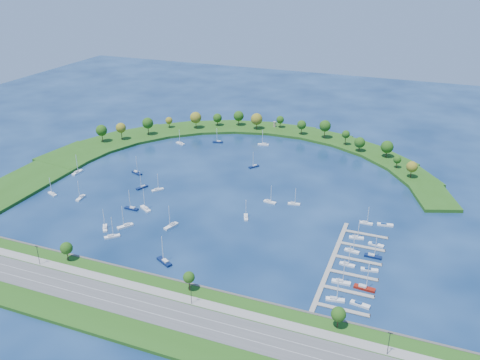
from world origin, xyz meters
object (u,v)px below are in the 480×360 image
(moored_boat_1, at_px, (270,201))
(docked_boat_3, at_px, (364,287))
(moored_boat_18, at_px, (132,208))
(docked_boat_7, at_px, (373,256))
(docked_boat_1, at_px, (360,304))
(docked_boat_10, at_px, (366,222))
(moored_boat_7, at_px, (254,166))
(moored_boat_2, at_px, (263,144))
(moored_boat_17, at_px, (142,187))
(harbor_tower, at_px, (275,124))
(docked_boat_5, at_px, (369,270))
(moored_boat_10, at_px, (137,172))
(moored_boat_13, at_px, (125,226))
(moored_boat_5, at_px, (77,172))
(moored_boat_16, at_px, (105,228))
(docked_boat_11, at_px, (385,225))
(dock_system, at_px, (346,266))
(moored_boat_15, at_px, (294,203))
(docked_boat_4, at_px, (347,264))
(moored_boat_14, at_px, (171,225))
(moored_boat_6, at_px, (246,217))
(moored_boat_8, at_px, (164,261))
(docked_boat_6, at_px, (352,250))
(docked_boat_9, at_px, (376,245))
(moored_boat_12, at_px, (52,193))
(docked_boat_8, at_px, (356,237))
(moored_boat_11, at_px, (218,142))
(docked_boat_2, at_px, (341,282))
(moored_boat_9, at_px, (81,197))
(moored_boat_0, at_px, (158,189))
(moored_boat_19, at_px, (112,236))

(moored_boat_1, distance_m, docked_boat_3, 92.48)
(moored_boat_18, bearing_deg, docked_boat_7, -177.87)
(docked_boat_1, height_order, docked_boat_10, docked_boat_10)
(moored_boat_7, xyz_separation_m, docked_boat_7, (93.02, -85.49, 0.02))
(moored_boat_2, bearing_deg, moored_boat_17, 55.27)
(harbor_tower, bearing_deg, docked_boat_5, -60.03)
(moored_boat_10, xyz_separation_m, moored_boat_17, (15.45, -18.50, -0.03))
(moored_boat_13, bearing_deg, moored_boat_1, 164.60)
(moored_boat_5, xyz_separation_m, moored_boat_16, (62.03, -56.37, -0.05))
(docked_boat_1, bearing_deg, docked_boat_11, 96.94)
(dock_system, bearing_deg, moored_boat_15, 127.58)
(docked_boat_4, bearing_deg, moored_boat_7, 135.13)
(moored_boat_14, height_order, docked_boat_1, moored_boat_14)
(moored_boat_5, height_order, moored_boat_6, moored_boat_5)
(moored_boat_10, distance_m, docked_boat_1, 184.14)
(moored_boat_8, distance_m, docked_boat_7, 101.84)
(moored_boat_14, relative_size, docked_boat_6, 1.22)
(docked_boat_9, bearing_deg, moored_boat_16, -156.27)
(moored_boat_15, bearing_deg, moored_boat_12, -173.94)
(docked_boat_8, relative_size, docked_boat_9, 1.38)
(moored_boat_14, distance_m, docked_boat_4, 96.21)
(harbor_tower, relative_size, docked_boat_10, 0.43)
(docked_boat_6, bearing_deg, moored_boat_11, 143.68)
(moored_boat_10, xyz_separation_m, moored_boat_15, (111.58, -5.34, -0.06))
(docked_boat_2, bearing_deg, docked_boat_1, -53.19)
(moored_boat_14, bearing_deg, moored_boat_6, 142.24)
(harbor_tower, relative_size, moored_boat_14, 0.34)
(docked_boat_9, bearing_deg, dock_system, -104.85)
(moored_boat_12, distance_m, moored_boat_15, 148.72)
(moored_boat_7, bearing_deg, docked_boat_9, 87.44)
(moored_boat_6, height_order, moored_boat_13, moored_boat_13)
(docked_boat_3, relative_size, docked_boat_8, 1.25)
(docked_boat_6, height_order, docked_boat_9, docked_boat_6)
(moored_boat_6, bearing_deg, docked_boat_7, -123.65)
(moored_boat_5, height_order, moored_boat_9, moored_boat_5)
(moored_boat_1, height_order, docked_boat_5, moored_boat_1)
(moored_boat_15, relative_size, docked_boat_2, 0.85)
(moored_boat_15, height_order, docked_boat_7, docked_boat_7)
(moored_boat_18, relative_size, docked_boat_1, 1.45)
(docked_boat_1, relative_size, docked_boat_5, 1.04)
(moored_boat_2, xyz_separation_m, docked_boat_3, (101.08, -156.97, 0.05))
(moored_boat_9, bearing_deg, docked_boat_5, 78.23)
(moored_boat_0, height_order, moored_boat_9, moored_boat_9)
(moored_boat_2, distance_m, moored_boat_19, 162.82)
(docked_boat_11, bearing_deg, moored_boat_2, 128.93)
(moored_boat_1, xyz_separation_m, docked_boat_9, (65.57, -26.07, -0.30))
(moored_boat_5, xyz_separation_m, moored_boat_10, (37.92, 14.18, -0.01))
(moored_boat_11, distance_m, moored_boat_15, 117.58)
(moored_boat_16, relative_size, moored_boat_17, 0.99)
(moored_boat_11, relative_size, docked_boat_10, 1.12)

